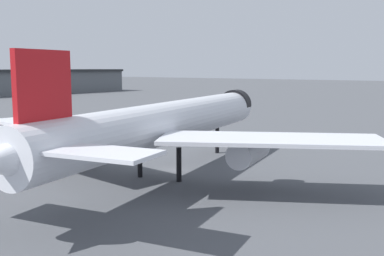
% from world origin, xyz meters
% --- Properties ---
extents(ground, '(900.00, 900.00, 0.00)m').
position_xyz_m(ground, '(0.00, 0.00, 0.00)').
color(ground, '#4C4F54').
extents(airliner_near_gate, '(58.38, 52.71, 15.16)m').
position_xyz_m(airliner_near_gate, '(-3.01, -1.47, 6.67)').
color(airliner_near_gate, silver).
rests_on(airliner_near_gate, ground).
extents(traffic_cone_near_nose, '(0.62, 0.62, 0.77)m').
position_xyz_m(traffic_cone_near_nose, '(22.57, 24.63, 0.39)').
color(traffic_cone_near_nose, '#F2600C').
rests_on(traffic_cone_near_nose, ground).
extents(traffic_cone_wingtip, '(0.49, 0.49, 0.61)m').
position_xyz_m(traffic_cone_wingtip, '(8.50, 32.81, 0.31)').
color(traffic_cone_wingtip, '#F2600C').
rests_on(traffic_cone_wingtip, ground).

